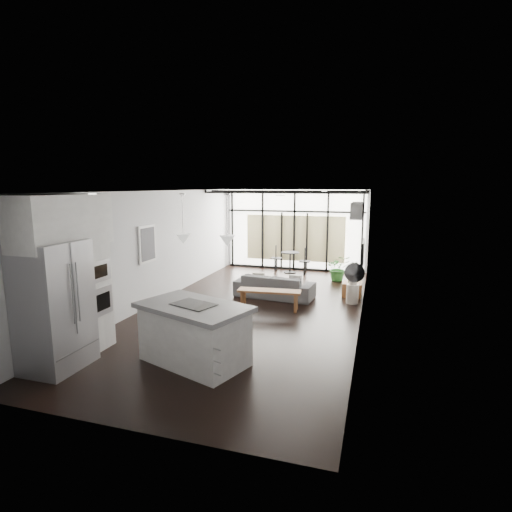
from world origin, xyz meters
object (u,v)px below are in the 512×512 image
Objects in this scene: island at (194,334)px; console_bench at (269,300)px; fridge at (54,306)px; sofa at (274,282)px; milk_can at (353,291)px; pouf at (266,287)px; tv at (363,254)px.

console_bench is at bearing 101.69° from island.
fridge is 0.99× the size of sofa.
island is 4.86m from milk_can.
pouf is at bearing -30.19° from sofa.
sofa is at bearing 65.44° from fridge.
pouf is at bearing 170.32° from tv.
console_bench is 3.20× the size of pouf.
fridge is 5.72m from pouf.
island reaches higher than milk_can.
fridge is 6.73m from milk_can.
fridge is at bearing -133.15° from tv.
pouf is at bearing 175.27° from milk_can.
console_bench is 2.49m from tv.
console_bench is 2.18m from milk_can.
tv reaches higher than milk_can.
sofa reaches higher than console_bench.
fridge is 1.38× the size of console_bench.
milk_can reaches higher than console_bench.
sofa is 1.89× the size of tv.
sofa is 3.42× the size of milk_can.
console_bench is at bearing -71.19° from pouf.
island reaches higher than sofa.
tv is (0.21, -0.24, 1.00)m from milk_can.
fridge reaches higher than island.
pouf is at bearing 103.21° from console_bench.
milk_can is at bearing -174.06° from sofa.
island is 2.25m from fridge.
fridge is 4.41× the size of pouf.
tv is at bearing 77.67° from island.
island is at bearing -118.27° from milk_can.
fridge is at bearing -130.44° from milk_can.
console_bench is at bearing -149.05° from milk_can.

